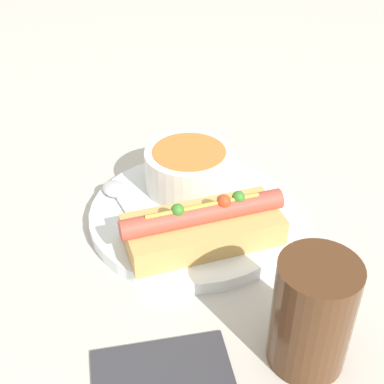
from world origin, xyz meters
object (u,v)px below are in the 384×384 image
(soup_bowl, at_px, (189,167))
(spoon, at_px, (122,201))
(drinking_glass, at_px, (312,314))
(hot_dog, at_px, (203,226))

(soup_bowl, distance_m, spoon, 0.09)
(soup_bowl, xyz_separation_m, drinking_glass, (0.13, -0.23, 0.01))
(hot_dog, height_order, soup_bowl, hot_dog)
(drinking_glass, bearing_deg, soup_bowl, 120.34)
(drinking_glass, bearing_deg, hot_dog, 129.55)
(soup_bowl, bearing_deg, hot_dog, -74.40)
(soup_bowl, height_order, drinking_glass, drinking_glass)
(drinking_glass, bearing_deg, spoon, 138.95)
(hot_dog, relative_size, drinking_glass, 1.67)
(spoon, height_order, drinking_glass, drinking_glass)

